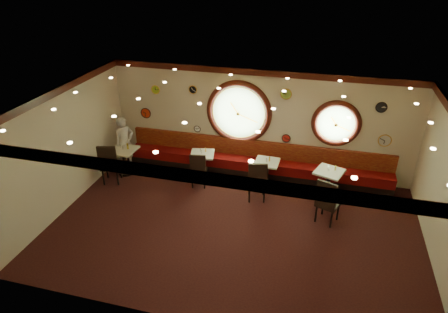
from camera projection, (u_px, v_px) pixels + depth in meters
floor at (234, 226)px, 9.95m from camera, size 9.00×6.00×0.00m
ceiling at (236, 105)px, 8.47m from camera, size 9.00×6.00×0.02m
wall_back at (259, 122)px, 11.78m from camera, size 9.00×0.02×3.20m
wall_front at (193, 256)px, 6.64m from camera, size 9.00×0.02×3.20m
wall_left at (65, 148)px, 10.23m from camera, size 0.02×6.00×3.20m
wall_right at (448, 198)px, 8.19m from camera, size 0.02×6.00×3.20m
molding_back at (260, 72)px, 11.05m from camera, size 9.00×0.10×0.18m
molding_front at (191, 176)px, 5.98m from camera, size 9.00×0.10×0.18m
molding_left at (55, 92)px, 9.52m from camera, size 0.10×6.00×0.18m
banquette_base at (255, 171)px, 12.23m from camera, size 8.00×0.55×0.20m
banquette_seat at (255, 164)px, 12.12m from camera, size 8.00×0.55×0.30m
banquette_back at (257, 149)px, 12.12m from camera, size 8.00×0.10×0.55m
porthole_left_glass at (239, 113)px, 11.80m from camera, size 1.66×0.02×1.66m
porthole_left_frame at (239, 113)px, 11.79m from camera, size 1.98×0.18×1.98m
porthole_left_ring at (239, 113)px, 11.76m from camera, size 1.61×0.03×1.61m
porthole_right_glass at (336, 123)px, 11.19m from camera, size 1.10×0.02×1.10m
porthole_right_frame at (336, 124)px, 11.18m from camera, size 1.38×0.18×1.38m
porthole_right_ring at (336, 124)px, 11.15m from camera, size 1.09×0.03×1.09m
wall_clock_0 at (197, 129)px, 12.36m from camera, size 0.20×0.03×0.20m
wall_clock_1 at (156, 90)px, 12.13m from camera, size 0.26×0.03×0.26m
wall_clock_2 at (381, 107)px, 10.63m from camera, size 0.28×0.03×0.28m
wall_clock_3 at (146, 113)px, 12.59m from camera, size 0.32×0.03×0.32m
wall_clock_4 at (193, 90)px, 11.81m from camera, size 0.24×0.03×0.24m
wall_clock_5 at (385, 140)px, 11.01m from camera, size 0.34×0.03×0.34m
wall_clock_6 at (286, 138)px, 11.74m from camera, size 0.24×0.03×0.24m
wall_clock_7 at (286, 94)px, 11.14m from camera, size 0.30×0.03×0.30m
table_a at (124, 158)px, 12.09m from camera, size 0.79×0.79×0.82m
table_b at (203, 162)px, 11.97m from camera, size 0.81×0.81×0.76m
table_c at (267, 170)px, 11.55m from camera, size 0.70×0.70×0.74m
table_d at (328, 180)px, 10.98m from camera, size 0.91×0.91×0.78m
chair_a at (109, 162)px, 11.46m from camera, size 0.64×0.64×0.78m
chair_b at (198, 168)px, 11.33m from camera, size 0.52×0.52×0.67m
chair_c at (257, 179)px, 10.65m from camera, size 0.60×0.60×0.74m
chair_d at (327, 199)px, 9.76m from camera, size 0.68×0.68×0.77m
condiment_a_salt at (120, 146)px, 12.04m from camera, size 0.03×0.03×0.09m
condiment_b_salt at (200, 150)px, 11.93m from camera, size 0.03×0.03×0.09m
condiment_c_salt at (267, 159)px, 11.44m from camera, size 0.03×0.03×0.09m
condiment_d_salt at (328, 169)px, 10.86m from camera, size 0.04×0.04×0.11m
condiment_a_pepper at (123, 148)px, 11.93m from camera, size 0.04×0.04×0.10m
condiment_b_pepper at (201, 152)px, 11.82m from camera, size 0.04×0.04×0.10m
condiment_c_pepper at (267, 161)px, 11.36m from camera, size 0.03×0.03×0.09m
condiment_d_pepper at (329, 169)px, 10.83m from camera, size 0.03×0.03×0.10m
condiment_a_bottle at (128, 146)px, 11.93m from camera, size 0.05×0.05×0.17m
condiment_b_bottle at (206, 150)px, 11.91m from camera, size 0.04×0.04×0.14m
condiment_c_bottle at (269, 159)px, 11.40m from camera, size 0.04×0.04×0.14m
condiment_d_bottle at (335, 168)px, 10.85m from camera, size 0.04×0.04×0.14m
waiter at (125, 143)px, 12.31m from camera, size 0.68×0.73×1.68m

